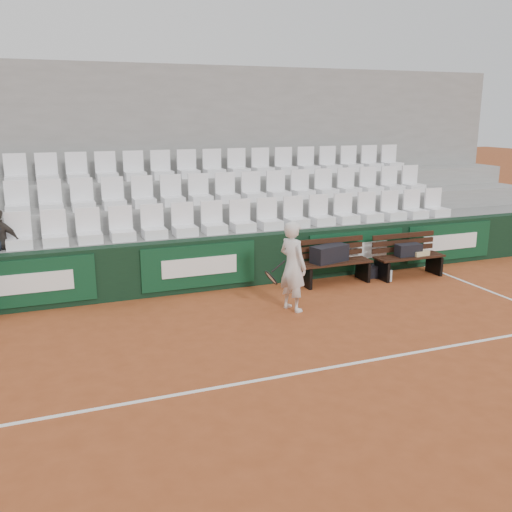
{
  "coord_description": "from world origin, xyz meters",
  "views": [
    {
      "loc": [
        -2.95,
        -6.21,
        3.33
      ],
      "look_at": [
        0.39,
        2.4,
        1.0
      ],
      "focal_mm": 40.0,
      "sensor_mm": 36.0,
      "label": 1
    }
  ],
  "objects_px": {
    "bench_right": "(409,266)",
    "sports_bag_right": "(408,250)",
    "water_bottle_near": "(295,283)",
    "tennis_player": "(293,266)",
    "water_bottle_far": "(390,276)",
    "sports_bag_left": "(329,254)",
    "sports_bag_ground": "(374,271)",
    "bench_left": "(335,272)"
  },
  "relations": [
    {
      "from": "sports_bag_right",
      "to": "bench_left",
      "type": "bearing_deg",
      "value": 175.37
    },
    {
      "from": "bench_right",
      "to": "water_bottle_near",
      "type": "distance_m",
      "value": 2.6
    },
    {
      "from": "bench_left",
      "to": "bench_right",
      "type": "xyz_separation_m",
      "value": [
        1.67,
        -0.14,
        0.0
      ]
    },
    {
      "from": "sports_bag_right",
      "to": "water_bottle_far",
      "type": "relative_size",
      "value": 2.26
    },
    {
      "from": "water_bottle_near",
      "to": "bench_left",
      "type": "bearing_deg",
      "value": 6.65
    },
    {
      "from": "sports_bag_left",
      "to": "water_bottle_near",
      "type": "bearing_deg",
      "value": -170.5
    },
    {
      "from": "sports_bag_ground",
      "to": "water_bottle_far",
      "type": "height_order",
      "value": "sports_bag_ground"
    },
    {
      "from": "bench_left",
      "to": "sports_bag_ground",
      "type": "xyz_separation_m",
      "value": [
        0.97,
        0.09,
        -0.1
      ]
    },
    {
      "from": "sports_bag_ground",
      "to": "water_bottle_far",
      "type": "relative_size",
      "value": 1.79
    },
    {
      "from": "water_bottle_near",
      "to": "water_bottle_far",
      "type": "xyz_separation_m",
      "value": [
        2.05,
        -0.2,
        -0.01
      ]
    },
    {
      "from": "bench_right",
      "to": "sports_bag_left",
      "type": "xyz_separation_m",
      "value": [
        -1.78,
        0.17,
        0.39
      ]
    },
    {
      "from": "sports_bag_ground",
      "to": "bench_left",
      "type": "bearing_deg",
      "value": -174.8
    },
    {
      "from": "sports_bag_left",
      "to": "sports_bag_ground",
      "type": "bearing_deg",
      "value": 3.21
    },
    {
      "from": "water_bottle_near",
      "to": "tennis_player",
      "type": "height_order",
      "value": "tennis_player"
    },
    {
      "from": "water_bottle_far",
      "to": "tennis_player",
      "type": "relative_size",
      "value": 0.15
    },
    {
      "from": "bench_left",
      "to": "sports_bag_left",
      "type": "relative_size",
      "value": 1.94
    },
    {
      "from": "sports_bag_left",
      "to": "water_bottle_far",
      "type": "relative_size",
      "value": 3.28
    },
    {
      "from": "bench_left",
      "to": "sports_bag_ground",
      "type": "relative_size",
      "value": 3.55
    },
    {
      "from": "bench_left",
      "to": "bench_right",
      "type": "distance_m",
      "value": 1.67
    },
    {
      "from": "bench_left",
      "to": "water_bottle_far",
      "type": "distance_m",
      "value": 1.16
    },
    {
      "from": "sports_bag_ground",
      "to": "tennis_player",
      "type": "relative_size",
      "value": 0.27
    },
    {
      "from": "water_bottle_far",
      "to": "bench_left",
      "type": "bearing_deg",
      "value": 164.62
    },
    {
      "from": "bench_left",
      "to": "water_bottle_near",
      "type": "bearing_deg",
      "value": -173.35
    },
    {
      "from": "water_bottle_far",
      "to": "tennis_player",
      "type": "height_order",
      "value": "tennis_player"
    },
    {
      "from": "sports_bag_right",
      "to": "water_bottle_far",
      "type": "bearing_deg",
      "value": -161.66
    },
    {
      "from": "bench_left",
      "to": "sports_bag_left",
      "type": "distance_m",
      "value": 0.41
    },
    {
      "from": "tennis_player",
      "to": "sports_bag_left",
      "type": "bearing_deg",
      "value": 40.96
    },
    {
      "from": "sports_bag_left",
      "to": "sports_bag_right",
      "type": "distance_m",
      "value": 1.77
    },
    {
      "from": "bench_right",
      "to": "sports_bag_right",
      "type": "xyz_separation_m",
      "value": [
        -0.03,
        0.01,
        0.35
      ]
    },
    {
      "from": "sports_bag_left",
      "to": "sports_bag_ground",
      "type": "xyz_separation_m",
      "value": [
        1.09,
        0.06,
        -0.49
      ]
    },
    {
      "from": "bench_right",
      "to": "sports_bag_left",
      "type": "bearing_deg",
      "value": 174.63
    },
    {
      "from": "bench_right",
      "to": "water_bottle_near",
      "type": "height_order",
      "value": "bench_right"
    },
    {
      "from": "water_bottle_near",
      "to": "tennis_player",
      "type": "xyz_separation_m",
      "value": [
        -0.53,
        -1.03,
        0.66
      ]
    },
    {
      "from": "sports_bag_ground",
      "to": "bench_right",
      "type": "bearing_deg",
      "value": -18.31
    },
    {
      "from": "tennis_player",
      "to": "water_bottle_far",
      "type": "bearing_deg",
      "value": 17.91
    },
    {
      "from": "bench_right",
      "to": "sports_bag_ground",
      "type": "height_order",
      "value": "bench_right"
    },
    {
      "from": "sports_bag_right",
      "to": "bench_right",
      "type": "bearing_deg",
      "value": -15.8
    },
    {
      "from": "bench_right",
      "to": "tennis_player",
      "type": "xyz_separation_m",
      "value": [
        -3.13,
        -1.0,
        0.56
      ]
    },
    {
      "from": "sports_bag_ground",
      "to": "sports_bag_left",
      "type": "bearing_deg",
      "value": -176.79
    },
    {
      "from": "sports_bag_left",
      "to": "sports_bag_right",
      "type": "height_order",
      "value": "sports_bag_left"
    },
    {
      "from": "bench_right",
      "to": "tennis_player",
      "type": "height_order",
      "value": "tennis_player"
    },
    {
      "from": "sports_bag_right",
      "to": "water_bottle_far",
      "type": "distance_m",
      "value": 0.72
    }
  ]
}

